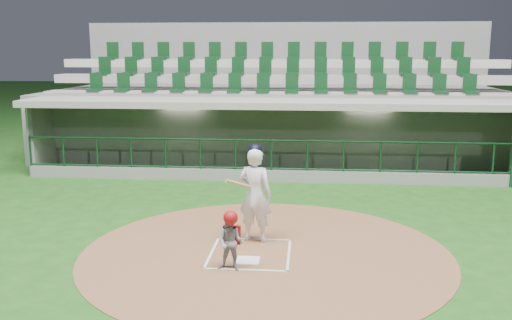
{
  "coord_description": "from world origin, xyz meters",
  "views": [
    {
      "loc": [
        1.07,
        -10.74,
        3.88
      ],
      "look_at": [
        -0.15,
        2.6,
        1.3
      ],
      "focal_mm": 40.0,
      "sensor_mm": 36.0,
      "label": 1
    }
  ],
  "objects": [
    {
      "name": "seating_deck",
      "position": [
        0.0,
        10.91,
        1.42
      ],
      "size": [
        17.0,
        6.72,
        5.15
      ],
      "color": "slate",
      "rests_on": "ground"
    },
    {
      "name": "ground",
      "position": [
        0.0,
        0.0,
        0.0
      ],
      "size": [
        120.0,
        120.0,
        0.0
      ],
      "primitive_type": "plane",
      "color": "#184614",
      "rests_on": "ground"
    },
    {
      "name": "dirt_circle",
      "position": [
        0.3,
        -0.2,
        0.01
      ],
      "size": [
        7.2,
        7.2,
        0.01
      ],
      "primitive_type": "cylinder",
      "color": "brown",
      "rests_on": "ground"
    },
    {
      "name": "home_plate",
      "position": [
        0.0,
        -0.7,
        0.02
      ],
      "size": [
        0.43,
        0.43,
        0.02
      ],
      "primitive_type": "cube",
      "color": "white",
      "rests_on": "dirt_circle"
    },
    {
      "name": "catcher",
      "position": [
        -0.26,
        -1.15,
        0.56
      ],
      "size": [
        0.55,
        0.46,
        1.1
      ],
      "color": "gray",
      "rests_on": "dirt_circle"
    },
    {
      "name": "batter_box_chalk",
      "position": [
        0.0,
        -0.3,
        0.02
      ],
      "size": [
        1.55,
        1.8,
        0.01
      ],
      "color": "white",
      "rests_on": "ground"
    },
    {
      "name": "dugout_structure",
      "position": [
        0.11,
        7.82,
        0.96
      ],
      "size": [
        16.4,
        3.7,
        3.0
      ],
      "color": "gray",
      "rests_on": "ground"
    },
    {
      "name": "batter",
      "position": [
        0.02,
        0.49,
        1.02
      ],
      "size": [
        0.95,
        0.97,
        2.03
      ],
      "color": "white",
      "rests_on": "dirt_circle"
    }
  ]
}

